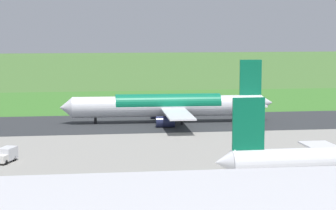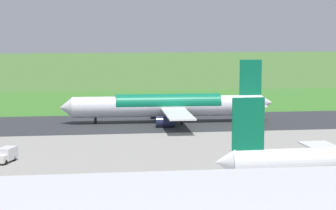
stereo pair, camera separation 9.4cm
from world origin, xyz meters
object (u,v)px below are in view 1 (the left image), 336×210
Objects in this scene: no_stopping_sign at (120,98)px; traffic_cone_orange at (103,104)px; service_truck_fuel at (6,155)px; airliner_main at (169,106)px.

no_stopping_sign reaches higher than traffic_cone_orange.
service_truck_fuel is at bearing 75.79° from traffic_cone_orange.
no_stopping_sign is at bearing -78.32° from airliner_main.
airliner_main reaches higher than traffic_cone_orange.
traffic_cone_orange is at bearing -104.21° from service_truck_fuel.
service_truck_fuel is (36.21, 44.36, -2.95)m from airliner_main.
service_truck_fuel reaches higher than no_stopping_sign.
service_truck_fuel is 93.60m from no_stopping_sign.
service_truck_fuel reaches higher than traffic_cone_orange.
traffic_cone_orange is at bearing -68.91° from airliner_main.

